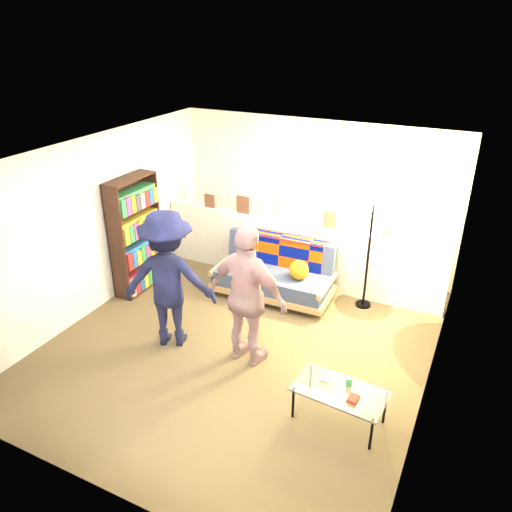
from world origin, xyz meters
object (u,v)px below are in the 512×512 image
Objects in this scene: floor_lamp at (372,232)px; person_left at (168,280)px; bookshelf at (136,238)px; coffee_table at (340,392)px; futon_sofa at (275,273)px; person_right at (248,297)px.

floor_lamp is 0.92× the size of person_left.
person_left reaches higher than bookshelf.
bookshelf is 3.41m from floor_lamp.
coffee_table is 0.60× the size of floor_lamp.
floor_lamp is at bearing 16.85° from bookshelf.
futon_sofa is 1.70m from person_right.
futon_sofa is at bearing 19.34° from bookshelf.
coffee_table is 1.48m from person_right.
coffee_table is at bearing 148.13° from person_left.
bookshelf reaches higher than futon_sofa.
floor_lamp reaches higher than coffee_table.
coffee_table is at bearing 167.85° from person_right.
floor_lamp is (-0.36, 2.37, 0.79)m from coffee_table.
floor_lamp is at bearing 12.94° from futon_sofa.
person_left is (-2.34, 0.42, 0.52)m from coffee_table.
floor_lamp is (1.29, 0.30, 0.80)m from futon_sofa.
bookshelf is at bearing -58.85° from person_left.
person_right reaches higher than bookshelf.
person_left is at bearing -135.51° from floor_lamp.
person_right is (1.05, 0.07, -0.01)m from person_left.
coffee_table is 2.52m from floor_lamp.
person_left reaches higher than person_right.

